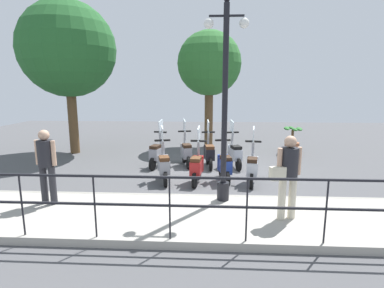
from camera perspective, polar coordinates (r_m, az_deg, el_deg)
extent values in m
plane|color=#4C4C4F|center=(9.09, 3.10, -5.85)|extent=(28.00, 28.00, 0.00)
cube|color=#A39E93|center=(6.06, 3.03, -13.85)|extent=(2.20, 20.00, 0.15)
cube|color=gray|center=(7.03, 3.06, -10.28)|extent=(0.10, 20.00, 0.15)
cube|color=black|center=(4.72, 3.12, -6.48)|extent=(0.04, 16.00, 0.04)
cube|color=black|center=(4.88, 3.07, -11.78)|extent=(0.04, 16.00, 0.04)
cylinder|color=black|center=(5.24, 24.15, -11.75)|extent=(0.03, 0.03, 1.05)
cylinder|color=black|center=(4.94, 10.39, -12.32)|extent=(0.03, 0.03, 1.05)
cylinder|color=black|center=(4.94, -4.26, -12.18)|extent=(0.03, 0.03, 1.05)
cylinder|color=black|center=(5.24, -18.02, -11.33)|extent=(0.03, 0.03, 1.05)
cylinder|color=black|center=(5.78, -29.65, -10.12)|extent=(0.03, 0.03, 1.05)
cylinder|color=black|center=(6.70, 5.93, -8.88)|extent=(0.26, 0.26, 0.40)
cylinder|color=black|center=(6.33, 6.25, 7.04)|extent=(0.12, 0.12, 4.09)
cube|color=black|center=(6.47, 6.61, 23.09)|extent=(0.04, 0.70, 0.04)
sphere|color=white|center=(6.47, 9.91, 21.74)|extent=(0.20, 0.20, 0.20)
sphere|color=white|center=(6.43, 3.22, 21.94)|extent=(0.20, 0.20, 0.20)
cylinder|color=beige|center=(6.02, 18.55, -9.60)|extent=(0.14, 0.14, 0.82)
cylinder|color=beige|center=(5.91, 16.73, -9.89)|extent=(0.14, 0.14, 0.82)
cylinder|color=#232328|center=(5.76, 18.04, -3.34)|extent=(0.40, 0.40, 0.55)
sphere|color=tan|center=(5.69, 18.26, 0.42)|extent=(0.22, 0.22, 0.22)
cylinder|color=tan|center=(5.87, 19.69, -3.04)|extent=(0.09, 0.09, 0.52)
cylinder|color=tan|center=(5.66, 16.34, -3.36)|extent=(0.09, 0.09, 0.52)
cube|color=beige|center=(5.63, 15.97, -5.40)|extent=(0.22, 0.31, 0.24)
cylinder|color=#28282D|center=(7.16, -26.36, -6.93)|extent=(0.14, 0.14, 0.82)
cylinder|color=#28282D|center=(7.02, -24.98, -7.15)|extent=(0.14, 0.14, 0.82)
cylinder|color=#232328|center=(6.92, -26.13, -1.62)|extent=(0.38, 0.38, 0.55)
sphere|color=tan|center=(6.86, -26.40, 1.53)|extent=(0.22, 0.22, 0.22)
cylinder|color=tan|center=(7.05, -27.39, -1.39)|extent=(0.09, 0.09, 0.52)
cylinder|color=tan|center=(6.79, -24.86, -1.60)|extent=(0.09, 0.09, 0.52)
cylinder|color=brown|center=(12.74, -21.72, 4.31)|extent=(0.36, 0.36, 2.66)
sphere|color=#235B28|center=(12.75, -22.59, 16.34)|extent=(3.59, 3.59, 3.59)
cylinder|color=brown|center=(13.12, 3.18, 5.03)|extent=(0.36, 0.36, 2.57)
sphere|color=#2D6B2D|center=(13.09, 3.29, 15.11)|extent=(2.71, 2.71, 2.71)
cylinder|color=#9E5B3D|center=(12.49, 18.46, -0.74)|extent=(0.56, 0.56, 0.45)
cylinder|color=brown|center=(12.41, 18.59, 1.41)|extent=(0.10, 0.10, 0.50)
ellipsoid|color=#2D6B2D|center=(12.61, 18.37, 2.94)|extent=(0.56, 0.16, 0.10)
ellipsoid|color=#2D6B2D|center=(12.13, 18.98, 2.62)|extent=(0.56, 0.16, 0.10)
ellipsoid|color=#2D6B2D|center=(12.30, 17.55, 2.81)|extent=(0.56, 0.16, 0.10)
ellipsoid|color=#2D6B2D|center=(12.44, 19.78, 2.76)|extent=(0.56, 0.16, 0.10)
ellipsoid|color=#2D6B2D|center=(12.49, 17.66, 2.92)|extent=(0.56, 0.16, 0.10)
ellipsoid|color=#2D6B2D|center=(12.24, 19.70, 2.65)|extent=(0.56, 0.16, 0.10)
cylinder|color=black|center=(8.75, 11.38, -5.34)|extent=(0.41, 0.14, 0.40)
cylinder|color=black|center=(7.96, 11.25, -6.97)|extent=(0.41, 0.14, 0.40)
cube|color=#B7BCC6|center=(8.20, 11.38, -4.42)|extent=(0.64, 0.37, 0.36)
cube|color=#B7BCC6|center=(8.47, 11.43, -3.78)|extent=(0.17, 0.32, 0.44)
cube|color=black|center=(8.07, 11.43, -2.97)|extent=(0.44, 0.32, 0.10)
cylinder|color=gray|center=(8.45, 11.53, -1.35)|extent=(0.19, 0.10, 0.55)
cube|color=black|center=(8.40, 11.60, 0.49)|extent=(0.13, 0.44, 0.05)
cube|color=silver|center=(8.43, 11.65, 1.90)|extent=(0.39, 0.09, 0.42)
cylinder|color=black|center=(8.82, 5.58, -5.05)|extent=(0.41, 0.14, 0.40)
cylinder|color=black|center=(8.04, 6.75, -6.65)|extent=(0.41, 0.14, 0.40)
cube|color=navy|center=(8.27, 6.30, -4.12)|extent=(0.64, 0.37, 0.36)
cube|color=navy|center=(8.54, 5.90, -3.50)|extent=(0.17, 0.32, 0.44)
cube|color=black|center=(8.15, 6.44, -2.69)|extent=(0.44, 0.32, 0.10)
cylinder|color=gray|center=(8.52, 5.86, -1.09)|extent=(0.19, 0.10, 0.55)
cube|color=black|center=(8.47, 5.90, 0.73)|extent=(0.13, 0.44, 0.05)
cube|color=silver|center=(8.49, 5.84, 2.13)|extent=(0.39, 0.09, 0.42)
cylinder|color=black|center=(8.66, 1.37, -5.31)|extent=(0.41, 0.13, 0.40)
cylinder|color=black|center=(7.87, 0.45, -6.96)|extent=(0.41, 0.13, 0.40)
cube|color=#B21E1E|center=(8.11, 0.84, -4.37)|extent=(0.63, 0.35, 0.36)
cube|color=#B21E1E|center=(8.38, 1.16, -3.73)|extent=(0.16, 0.31, 0.44)
cube|color=#4C2D19|center=(7.98, 0.77, -2.91)|extent=(0.43, 0.31, 0.10)
cylinder|color=gray|center=(8.35, 1.24, -1.27)|extent=(0.19, 0.09, 0.55)
cube|color=black|center=(8.30, 1.24, 0.59)|extent=(0.11, 0.44, 0.05)
cube|color=silver|center=(8.33, 1.31, 2.01)|extent=(0.39, 0.08, 0.42)
cylinder|color=black|center=(8.79, -5.64, -5.11)|extent=(0.41, 0.17, 0.40)
cylinder|color=black|center=(8.00, -5.10, -6.72)|extent=(0.41, 0.17, 0.40)
cube|color=gray|center=(8.23, -5.36, -4.18)|extent=(0.65, 0.42, 0.36)
cube|color=gray|center=(8.51, -5.55, -3.55)|extent=(0.19, 0.32, 0.44)
cube|color=#4C2D19|center=(8.11, -5.34, -2.74)|extent=(0.45, 0.35, 0.10)
cylinder|color=gray|center=(8.49, -5.63, -1.13)|extent=(0.19, 0.11, 0.55)
cube|color=black|center=(8.43, -5.66, 0.70)|extent=(0.16, 0.44, 0.05)
cube|color=silver|center=(8.46, -5.73, 2.10)|extent=(0.38, 0.12, 0.42)
cylinder|color=black|center=(10.29, 7.28, -2.79)|extent=(0.41, 0.18, 0.40)
cylinder|color=black|center=(9.53, 8.85, -3.93)|extent=(0.41, 0.18, 0.40)
cube|color=#B7BCC6|center=(9.76, 8.24, -1.87)|extent=(0.65, 0.42, 0.36)
cube|color=#B7BCC6|center=(10.03, 7.70, -1.40)|extent=(0.19, 0.32, 0.44)
cube|color=black|center=(9.65, 8.41, -0.62)|extent=(0.45, 0.35, 0.10)
cylinder|color=gray|center=(10.01, 7.64, 0.66)|extent=(0.19, 0.11, 0.55)
cube|color=black|center=(9.97, 7.68, 2.21)|extent=(0.17, 0.44, 0.05)
cube|color=silver|center=(10.00, 7.60, 3.40)|extent=(0.38, 0.12, 0.42)
cylinder|color=black|center=(10.27, 2.96, -2.74)|extent=(0.41, 0.13, 0.40)
cylinder|color=black|center=(9.47, 3.56, -3.91)|extent=(0.41, 0.13, 0.40)
cube|color=black|center=(9.72, 3.32, -1.83)|extent=(0.63, 0.35, 0.36)
cube|color=black|center=(10.00, 3.12, -1.35)|extent=(0.16, 0.31, 0.44)
cube|color=#4C2D19|center=(9.61, 3.39, -0.58)|extent=(0.43, 0.31, 0.10)
cylinder|color=gray|center=(9.99, 3.10, 0.71)|extent=(0.19, 0.09, 0.55)
cube|color=black|center=(9.94, 3.11, 2.27)|extent=(0.11, 0.44, 0.05)
cube|color=silver|center=(9.98, 3.08, 3.46)|extent=(0.39, 0.08, 0.42)
cylinder|color=black|center=(10.46, -1.53, -2.48)|extent=(0.41, 0.17, 0.40)
cylinder|color=black|center=(9.66, -0.73, -3.59)|extent=(0.41, 0.17, 0.40)
cube|color=gray|center=(9.92, -1.07, -1.56)|extent=(0.65, 0.42, 0.36)
cube|color=gray|center=(10.19, -1.35, -1.11)|extent=(0.19, 0.32, 0.44)
cube|color=black|center=(9.80, -1.01, -0.33)|extent=(0.45, 0.35, 0.10)
cylinder|color=gray|center=(10.18, -1.41, 0.92)|extent=(0.19, 0.11, 0.55)
cube|color=black|center=(10.14, -1.42, 2.45)|extent=(0.17, 0.44, 0.05)
cube|color=silver|center=(10.17, -1.48, 3.61)|extent=(0.38, 0.12, 0.42)
cylinder|color=black|center=(10.32, -5.62, -2.72)|extent=(0.41, 0.17, 0.40)
cylinder|color=black|center=(9.58, -7.55, -3.81)|extent=(0.41, 0.17, 0.40)
cube|color=gray|center=(9.81, -6.78, -1.77)|extent=(0.65, 0.42, 0.36)
cube|color=gray|center=(10.06, -6.12, -1.32)|extent=(0.19, 0.32, 0.44)
cube|color=black|center=(9.70, -6.98, -0.53)|extent=(0.45, 0.35, 0.10)
cylinder|color=gray|center=(10.05, -6.02, 0.73)|extent=(0.19, 0.11, 0.55)
cube|color=black|center=(10.01, -6.05, 2.28)|extent=(0.16, 0.44, 0.05)
cube|color=silver|center=(10.03, -5.94, 3.46)|extent=(0.38, 0.12, 0.42)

